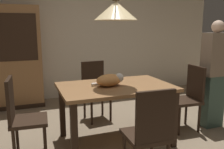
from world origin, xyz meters
TOP-DOWN VIEW (x-y plane):
  - back_wall at (0.00, 2.65)m, footprint 6.40×0.10m
  - dining_table at (-0.04, 0.35)m, footprint 1.40×0.90m
  - chair_far_back at (-0.05, 1.23)m, footprint 0.44×0.44m
  - chair_left_side at (-1.17, 0.36)m, footprint 0.43×0.43m
  - chair_near_front at (-0.05, -0.53)m, footprint 0.41×0.41m
  - chair_right_side at (1.08, 0.34)m, footprint 0.43×0.43m
  - cat_sleeping at (-0.12, 0.34)m, footprint 0.40×0.28m
  - pendant_lamp at (-0.04, 0.35)m, footprint 0.52×0.52m
  - hutch_bookcase at (-1.34, 2.32)m, footprint 1.12×0.45m
  - person_standing at (1.48, 0.31)m, footprint 0.36×0.22m

SIDE VIEW (x-z plane):
  - chair_far_back at x=-0.05m, z-range 0.05..0.98m
  - chair_left_side at x=-1.17m, z-range 0.05..0.98m
  - chair_near_front at x=-0.05m, z-range 0.05..0.98m
  - chair_right_side at x=1.08m, z-range 0.05..0.98m
  - dining_table at x=-0.04m, z-range 0.27..1.02m
  - person_standing at x=1.48m, z-range 0.00..1.57m
  - cat_sleeping at x=-0.12m, z-range 0.75..0.90m
  - hutch_bookcase at x=-1.34m, z-range -0.04..1.81m
  - back_wall at x=0.00m, z-range 0.00..2.90m
  - pendant_lamp at x=-0.04m, z-range 1.01..2.31m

